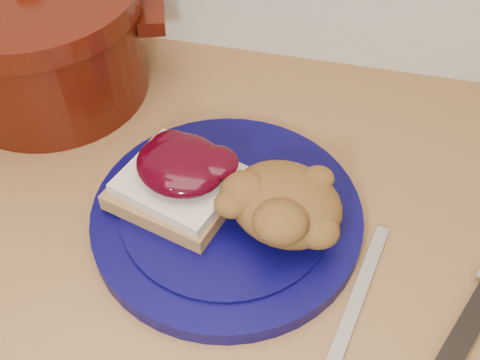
# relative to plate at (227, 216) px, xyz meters

# --- Properties ---
(plate) EXTENTS (0.38, 0.38, 0.02)m
(plate) POSITION_rel_plate_xyz_m (0.00, 0.00, 0.00)
(plate) COLOR #06043B
(plate) RESTS_ON wood_countertop
(sandwich) EXTENTS (0.15, 0.14, 0.06)m
(sandwich) POSITION_rel_plate_xyz_m (-0.05, 0.01, 0.04)
(sandwich) COLOR olive
(sandwich) RESTS_ON plate
(stuffing_mound) EXTENTS (0.15, 0.14, 0.06)m
(stuffing_mound) POSITION_rel_plate_xyz_m (0.06, -0.00, 0.04)
(stuffing_mound) COLOR brown
(stuffing_mound) RESTS_ON plate
(butter_knife) EXTENTS (0.05, 0.18, 0.00)m
(butter_knife) POSITION_rel_plate_xyz_m (0.15, -0.06, -0.01)
(butter_knife) COLOR silver
(butter_knife) RESTS_ON wood_countertop
(dutch_oven) EXTENTS (0.33, 0.33, 0.17)m
(dutch_oven) POSITION_rel_plate_xyz_m (-0.28, 0.17, 0.07)
(dutch_oven) COLOR #3C0E06
(dutch_oven) RESTS_ON wood_countertop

